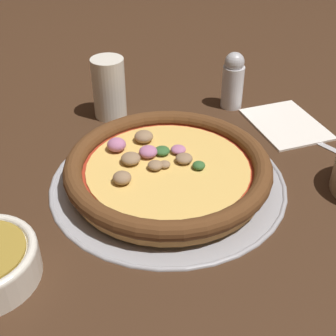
# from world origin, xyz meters

# --- Properties ---
(ground_plane) EXTENTS (3.00, 3.00, 0.00)m
(ground_plane) POSITION_xyz_m (0.00, 0.00, 0.00)
(ground_plane) COLOR #3D2616
(pizza_tray) EXTENTS (0.38, 0.38, 0.01)m
(pizza_tray) POSITION_xyz_m (0.00, 0.00, 0.00)
(pizza_tray) COLOR #9E9EA3
(pizza_tray) RESTS_ON ground_plane
(pizza) EXTENTS (0.33, 0.33, 0.04)m
(pizza) POSITION_xyz_m (-0.00, -0.00, 0.03)
(pizza) COLOR tan
(pizza) RESTS_ON pizza_tray
(drinking_cup) EXTENTS (0.06, 0.06, 0.12)m
(drinking_cup) POSITION_xyz_m (-0.21, -0.13, 0.06)
(drinking_cup) COLOR silver
(drinking_cup) RESTS_ON ground_plane
(napkin) EXTENTS (0.20, 0.18, 0.01)m
(napkin) POSITION_xyz_m (-0.20, 0.21, 0.00)
(napkin) COLOR white
(napkin) RESTS_ON ground_plane
(fork) EXTENTS (0.14, 0.14, 0.00)m
(fork) POSITION_xyz_m (-0.14, 0.26, 0.00)
(fork) COLOR #B7B7BC
(fork) RESTS_ON ground_plane
(pepper_shaker) EXTENTS (0.04, 0.04, 0.12)m
(pepper_shaker) POSITION_xyz_m (-0.27, 0.11, 0.06)
(pepper_shaker) COLOR silver
(pepper_shaker) RESTS_ON ground_plane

